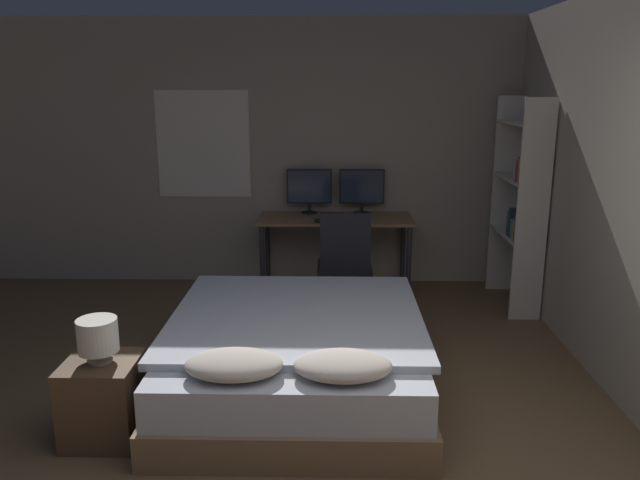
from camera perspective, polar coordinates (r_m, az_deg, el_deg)
name	(u,v)px	position (r m, az deg, el deg)	size (l,w,h in m)	color
wall_back	(344,154)	(6.45, 2.17, 7.86)	(12.00, 0.08, 2.70)	#9E9384
wall_side_right	(625,194)	(4.53, 26.10, 3.78)	(0.06, 12.00, 2.70)	#9E9384
bed	(296,355)	(4.30, -2.19, -10.48)	(1.70, 1.98, 0.60)	#846647
nightstand	(104,400)	(3.99, -19.18, -13.64)	(0.42, 0.42, 0.49)	brown
bedside_lamp	(98,336)	(3.82, -19.66, -8.27)	(0.23, 0.23, 0.26)	gray
desk	(335,227)	(6.19, 1.41, 1.22)	(1.51, 0.61, 0.77)	#846042
monitor_left	(309,188)	(6.33, -0.99, 4.75)	(0.46, 0.16, 0.45)	black
monitor_right	(362,188)	(6.33, 3.84, 4.73)	(0.46, 0.16, 0.45)	black
keyboard	(335,221)	(5.97, 1.43, 1.77)	(0.40, 0.13, 0.02)	black
computer_mouse	(366,220)	(5.98, 4.23, 1.84)	(0.07, 0.05, 0.04)	black
office_chair	(345,274)	(5.62, 2.26, -3.11)	(0.52, 0.52, 0.98)	black
bookshelf	(522,198)	(5.96, 17.95, 3.68)	(0.28, 0.88, 1.94)	beige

